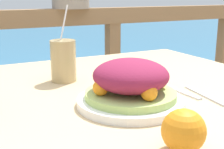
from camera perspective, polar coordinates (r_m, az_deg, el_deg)
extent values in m
cube|color=tan|center=(0.95, -1.59, -4.03)|extent=(1.21, 0.99, 0.04)
cube|color=tan|center=(1.71, 8.80, -9.51)|extent=(0.06, 0.06, 0.74)
cube|color=brown|center=(1.68, -14.05, 9.95)|extent=(2.80, 0.08, 0.09)
cube|color=brown|center=(1.93, 0.11, -3.94)|extent=(0.07, 0.07, 0.89)
cube|color=brown|center=(2.47, 19.19, -0.63)|extent=(0.07, 0.07, 0.89)
cylinder|color=white|center=(0.82, 3.39, -4.95)|extent=(0.28, 0.28, 0.02)
cylinder|color=#A8C66B|center=(0.81, 3.41, -3.69)|extent=(0.24, 0.24, 0.02)
ellipsoid|color=maroon|center=(0.80, 3.47, -0.17)|extent=(0.20, 0.20, 0.08)
sphere|color=orange|center=(0.84, 8.72, -1.18)|extent=(0.04, 0.04, 0.04)
sphere|color=orange|center=(0.87, 0.90, -0.32)|extent=(0.04, 0.04, 0.04)
sphere|color=orange|center=(0.77, -2.09, -2.43)|extent=(0.04, 0.04, 0.04)
sphere|color=orange|center=(0.74, 6.81, -3.33)|extent=(0.04, 0.04, 0.04)
cylinder|color=tan|center=(1.04, -8.88, 2.48)|extent=(0.08, 0.08, 0.14)
cylinder|color=white|center=(1.04, -9.30, 6.54)|extent=(0.06, 0.01, 0.21)
cylinder|color=gray|center=(1.73, -7.60, 13.36)|extent=(0.20, 0.20, 0.09)
cube|color=silver|center=(0.95, 12.02, -2.87)|extent=(0.02, 0.18, 0.00)
cube|color=silver|center=(0.93, 16.58, -3.65)|extent=(0.04, 0.18, 0.00)
sphere|color=orange|center=(0.59, 12.95, -10.02)|extent=(0.08, 0.08, 0.08)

